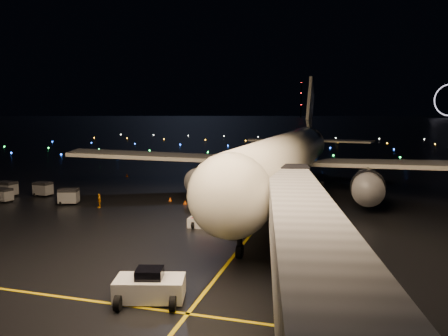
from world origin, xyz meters
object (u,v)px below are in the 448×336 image
Objects in this scene: belt_loader at (210,212)px; baggage_cart_2 at (7,189)px; baggage_cart_0 at (69,196)px; baggage_cart_1 at (43,189)px; baggage_cart_3 at (3,195)px; pushback_tug at (150,284)px; crew_c at (99,201)px; airliner at (291,130)px.

belt_loader reaches higher than baggage_cart_2.
baggage_cart_0 is 1.02× the size of baggage_cart_1.
baggage_cart_3 is at bearing -49.83° from baggage_cart_2.
baggage_cart_2 is at bearing 128.27° from pushback_tug.
belt_loader reaches higher than pushback_tug.
baggage_cart_1 is (-6.24, 3.42, -0.02)m from baggage_cart_0.
belt_loader is 2.65× the size of baggage_cart_2.
belt_loader is (-1.47, 16.05, 0.50)m from pushback_tug.
belt_loader reaches higher than baggage_cart_1.
pushback_tug is 1.76× the size of baggage_cart_2.
baggage_cart_3 reaches higher than crew_c.
crew_c is at bearing -144.47° from airliner.
belt_loader is 30.40m from baggage_cart_2.
baggage_cart_1 is (-26.75, 24.77, -0.04)m from pushback_tug.
airliner is 28.22× the size of baggage_cart_1.
baggage_cart_3 is (-12.78, -0.34, 0.02)m from crew_c.
airliner is 15.07× the size of pushback_tug.
baggage_cart_2 is (-14.93, 2.62, 0.16)m from crew_c.
baggage_cart_2 is at bearing -156.00° from baggage_cart_1.
crew_c is (-14.59, 4.62, -0.64)m from belt_loader.
baggage_cart_1 is (-30.38, -9.51, -7.53)m from airliner.
crew_c is 12.79m from baggage_cart_3.
baggage_cart_3 is at bearing -155.87° from airliner.
baggage_cart_0 is 8.40m from baggage_cart_3.
baggage_cart_3 is (-27.37, 4.28, -0.62)m from belt_loader.
pushback_tug reaches higher than baggage_cart_0.
baggage_cart_0 is (-19.04, 5.30, -0.52)m from belt_loader.
airliner is 28.40m from baggage_cart_0.
pushback_tug is 36.45m from baggage_cart_1.
baggage_cart_0 reaches higher than crew_c.
baggage_cart_3 is (2.15, -2.96, -0.13)m from baggage_cart_2.
pushback_tug is 38.77m from baggage_cart_2.
baggage_cart_2 is (-4.24, -1.47, 0.06)m from baggage_cart_1.
airliner is 37.41× the size of crew_c.
baggage_cart_0 is at bearing 161.75° from belt_loader.
belt_loader is at bearing 80.43° from pushback_tug.
pushback_tug is 29.60m from baggage_cart_0.
baggage_cart_2 reaches higher than crew_c.
belt_loader is at bearing 28.81° from crew_c.
pushback_tug is 35.29m from baggage_cart_3.
belt_loader is at bearing -0.67° from baggage_cart_3.
pushback_tug is at bearing -37.94° from baggage_cart_1.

